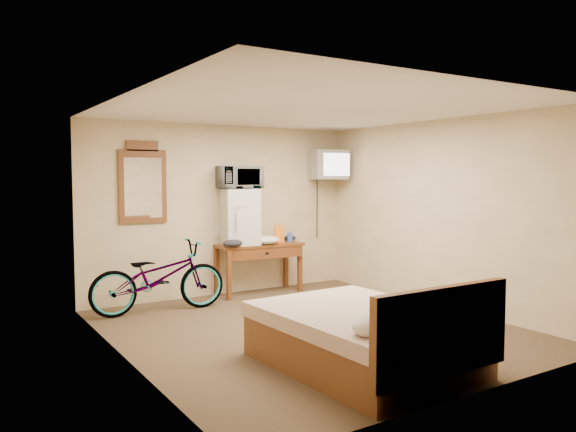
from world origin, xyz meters
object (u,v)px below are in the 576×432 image
object	(u,v)px
bed	(368,336)
bicycle	(159,277)
mini_fridge	(240,217)
wall_mirror	(143,183)
crt_television	(328,165)
desk	(260,252)
microwave	(240,177)
blue_cup	(290,237)

from	to	relation	value
bed	bicycle	bearing A→B (deg)	106.05
mini_fridge	wall_mirror	bearing A→B (deg)	171.33
crt_television	desk	bearing A→B (deg)	-179.12
microwave	blue_cup	bearing A→B (deg)	-0.17
bicycle	bed	world-z (taller)	bicycle
blue_cup	crt_television	xyz separation A→B (m)	(0.74, 0.03, 1.11)
mini_fridge	microwave	world-z (taller)	microwave
crt_television	bicycle	distance (m)	3.30
mini_fridge	bed	world-z (taller)	mini_fridge
bicycle	wall_mirror	bearing A→B (deg)	3.20
desk	crt_television	world-z (taller)	crt_television
mini_fridge	microwave	xyz separation A→B (m)	(0.00, 0.00, 0.58)
desk	blue_cup	distance (m)	0.55
crt_television	bicycle	bearing A→B (deg)	-173.51
wall_mirror	mini_fridge	bearing A→B (deg)	-8.67
desk	microwave	xyz separation A→B (m)	(-0.31, 0.06, 1.11)
microwave	bed	bearing A→B (deg)	-92.89
mini_fridge	bicycle	size ratio (longest dim) A/B	0.47
blue_cup	wall_mirror	distance (m)	2.36
blue_cup	wall_mirror	xyz separation A→B (m)	(-2.19, 0.29, 0.83)
bicycle	mini_fridge	bearing A→B (deg)	-70.93
blue_cup	bicycle	xyz separation A→B (m)	(-2.19, -0.30, -0.36)
blue_cup	crt_television	size ratio (longest dim) A/B	0.22
bicycle	desk	bearing A→B (deg)	-75.71
crt_television	wall_mirror	bearing A→B (deg)	175.09
desk	microwave	distance (m)	1.15
microwave	blue_cup	world-z (taller)	microwave
desk	bed	world-z (taller)	bed
mini_fridge	wall_mirror	world-z (taller)	wall_mirror
microwave	bed	xyz separation A→B (m)	(-0.49, -3.44, -1.44)
mini_fridge	bicycle	bearing A→B (deg)	-164.60
bed	desk	bearing A→B (deg)	76.75
microwave	wall_mirror	distance (m)	1.38
crt_television	bed	xyz separation A→B (m)	(-2.05, -3.40, -1.64)
crt_television	bicycle	xyz separation A→B (m)	(-2.94, -0.33, -1.48)
crt_television	bed	bearing A→B (deg)	-121.14
mini_fridge	bed	distance (m)	3.58
microwave	wall_mirror	size ratio (longest dim) A/B	0.54
mini_fridge	desk	bearing A→B (deg)	-11.60
blue_cup	wall_mirror	bearing A→B (deg)	172.57
mini_fridge	crt_television	size ratio (longest dim) A/B	1.25
desk	crt_television	distance (m)	1.82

